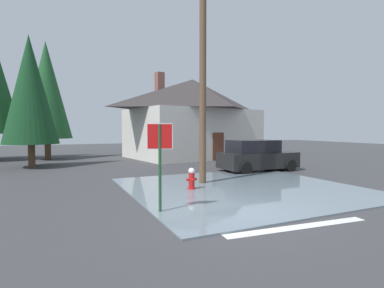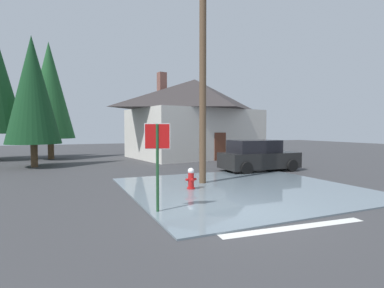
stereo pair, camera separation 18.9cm
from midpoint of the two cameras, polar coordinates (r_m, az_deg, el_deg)
The scene contains 10 objects.
ground_plane at distance 8.63m, azimuth 8.37°, elevation -12.76°, with size 80.00×80.00×0.10m, color #38383A.
flood_puddle at distance 11.74m, azimuth 9.00°, elevation -8.20°, with size 8.36×8.06×0.04m, color slate.
lane_stop_bar at distance 7.61m, azimuth 18.85°, elevation -14.63°, with size 3.82×0.30×0.01m, color silver.
stop_sign_near at distance 8.09m, azimuth -6.78°, elevation -1.07°, with size 0.65×0.27×2.42m.
fire_hydrant at distance 11.22m, azimuth -0.56°, elevation -6.68°, with size 0.42×0.36×0.83m.
utility_pole at distance 12.66m, azimuth 1.62°, elevation 15.98°, with size 1.60×0.28×9.92m.
house at distance 24.33m, azimuth -0.12°, elevation 5.17°, with size 11.19×8.62×6.72m.
parked_car at distance 16.59m, azimuth 11.81°, elevation -2.27°, with size 4.21×2.13×1.67m.
pine_tree_tall_left at distance 20.13m, azimuth -28.61°, elevation 9.01°, with size 3.09×3.09×7.71m.
pine_tree_short_left at distance 24.91m, azimuth -26.06°, elevation 9.16°, with size 3.47×3.47×8.69m.
Camera 1 is at (-4.63, -6.92, 2.28)m, focal length 28.15 mm.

